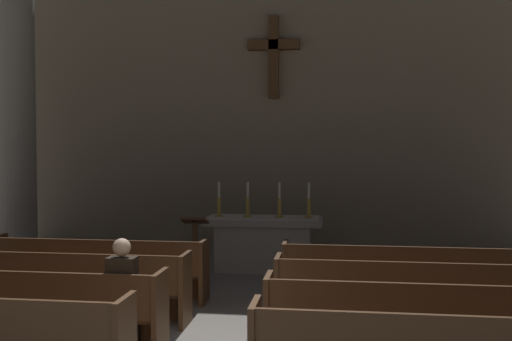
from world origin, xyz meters
TOP-DOWN VIEW (x-y plane):
  - pew_left_row_2 at (-2.25, 1.06)m, footprint 3.36×0.50m
  - pew_left_row_3 at (-2.25, 2.17)m, footprint 3.36×0.50m
  - pew_left_row_4 at (-2.25, 3.27)m, footprint 3.36×0.50m
  - pew_right_row_2 at (2.25, 1.06)m, footprint 3.36×0.50m
  - pew_right_row_3 at (2.25, 2.17)m, footprint 3.36×0.50m
  - pew_right_row_4 at (2.25, 3.27)m, footprint 3.36×0.50m
  - column_left_second at (-5.04, 5.83)m, footprint 1.15×1.15m
  - altar at (0.00, 5.68)m, footprint 2.20×0.90m
  - candlestick_outer_left at (-0.85, 5.68)m, footprint 0.16×0.16m
  - candlestick_inner_left at (-0.30, 5.68)m, footprint 0.16×0.16m
  - candlestick_inner_right at (0.30, 5.68)m, footprint 0.16×0.16m
  - candlestick_outer_right at (0.85, 5.68)m, footprint 0.16×0.16m
  - apse_with_cross at (0.00, 7.77)m, footprint 11.30×0.46m
  - lectern at (-1.03, 4.48)m, footprint 0.44×0.36m
  - lone_worshipper at (-1.02, 1.10)m, footprint 0.32×0.43m

SIDE VIEW (x-z plane):
  - pew_left_row_2 at x=-2.25m, z-range 0.00..0.95m
  - pew_left_row_3 at x=-2.25m, z-range 0.00..0.95m
  - pew_left_row_4 at x=-2.25m, z-range 0.00..0.95m
  - pew_right_row_2 at x=2.25m, z-range 0.00..0.95m
  - pew_right_row_3 at x=2.25m, z-range 0.00..0.95m
  - pew_right_row_4 at x=2.25m, z-range 0.00..0.95m
  - altar at x=0.00m, z-range 0.03..1.04m
  - lectern at x=-1.03m, z-range -0.03..1.13m
  - lone_worshipper at x=-1.02m, z-range 0.03..1.35m
  - candlestick_outer_left at x=-0.85m, z-range 0.89..1.55m
  - candlestick_inner_left at x=-0.30m, z-range 0.89..1.55m
  - candlestick_inner_right at x=0.30m, z-range 0.89..1.55m
  - candlestick_outer_right at x=0.85m, z-range 0.89..1.55m
  - column_left_second at x=-5.04m, z-range -0.08..6.41m
  - apse_with_cross at x=0.00m, z-range 0.00..7.79m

